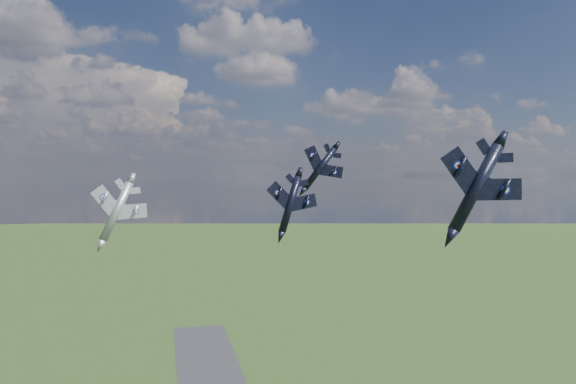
{
  "coord_description": "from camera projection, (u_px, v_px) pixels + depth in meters",
  "views": [
    {
      "loc": [
        -19.86,
        -68.71,
        85.64
      ],
      "look_at": [
        -0.53,
        17.07,
        83.04
      ],
      "focal_mm": 35.0,
      "sensor_mm": 36.0,
      "label": 1
    }
  ],
  "objects": [
    {
      "name": "jet_high_navy",
      "position": [
        320.0,
        168.0,
        106.87
      ],
      "size": [
        10.77,
        14.13,
        7.75
      ],
      "primitive_type": null,
      "rotation": [
        0.0,
        0.64,
        -0.14
      ],
      "color": "black"
    },
    {
      "name": "jet_right_navy",
      "position": [
        476.0,
        188.0,
        63.63
      ],
      "size": [
        14.23,
        17.09,
        7.58
      ],
      "primitive_type": null,
      "rotation": [
        0.0,
        0.47,
        -0.25
      ],
      "color": "black"
    },
    {
      "name": "jet_left_silver",
      "position": [
        116.0,
        211.0,
        90.82
      ],
      "size": [
        12.81,
        15.76,
        6.89
      ],
      "primitive_type": null,
      "rotation": [
        0.0,
        0.43,
        0.19
      ],
      "color": "#94979D"
    },
    {
      "name": "jet_lead_navy",
      "position": [
        290.0,
        204.0,
        90.56
      ],
      "size": [
        10.52,
        13.54,
        5.3
      ],
      "primitive_type": null,
      "rotation": [
        0.0,
        0.3,
        0.07
      ],
      "color": "black"
    }
  ]
}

